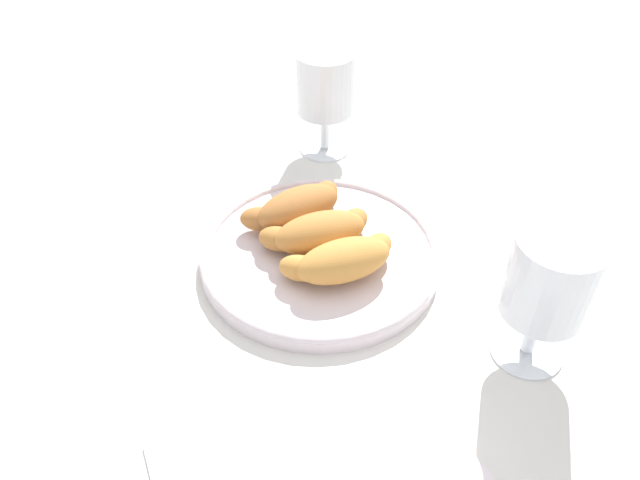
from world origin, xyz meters
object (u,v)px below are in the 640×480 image
(croissant_large, at_px, (343,260))
(juice_glass_right, at_px, (325,86))
(croissant_small, at_px, (319,232))
(folded_napkin, at_px, (226,479))
(juice_glass_left, at_px, (550,281))
(pastry_plate, at_px, (320,253))
(croissant_extra, at_px, (297,207))

(croissant_large, xyz_separation_m, juice_glass_right, (0.14, 0.23, 0.06))
(croissant_small, relative_size, folded_napkin, 1.20)
(juice_glass_right, height_order, folded_napkin, juice_glass_right)
(croissant_large, xyz_separation_m, juice_glass_left, (0.09, -0.17, 0.06))
(croissant_large, distance_m, juice_glass_right, 0.27)
(folded_napkin, bearing_deg, juice_glass_left, -9.31)
(pastry_plate, height_order, juice_glass_left, juice_glass_left)
(croissant_small, distance_m, croissant_extra, 0.05)
(croissant_small, bearing_deg, juice_glass_right, 53.08)
(croissant_small, xyz_separation_m, folded_napkin, (-0.21, -0.17, -0.04))
(croissant_extra, relative_size, folded_napkin, 1.24)
(juice_glass_right, distance_m, folded_napkin, 0.50)
(croissant_small, xyz_separation_m, croissant_extra, (0.00, 0.05, 0.00))
(croissant_small, bearing_deg, croissant_large, -96.30)
(croissant_large, distance_m, croissant_small, 0.05)
(croissant_extra, bearing_deg, folded_napkin, -133.99)
(croissant_small, height_order, croissant_extra, same)
(croissant_small, bearing_deg, folded_napkin, -140.64)
(croissant_large, relative_size, croissant_extra, 0.97)
(croissant_large, distance_m, juice_glass_left, 0.20)
(croissant_large, relative_size, juice_glass_left, 0.95)
(croissant_extra, distance_m, juice_glass_right, 0.19)
(croissant_extra, relative_size, juice_glass_right, 0.98)
(croissant_extra, height_order, juice_glass_right, juice_glass_right)
(pastry_plate, height_order, juice_glass_right, juice_glass_right)
(juice_glass_right, xyz_separation_m, folded_napkin, (-0.34, -0.35, -0.09))
(croissant_large, bearing_deg, juice_glass_left, -61.53)
(juice_glass_left, bearing_deg, folded_napkin, 170.69)
(folded_napkin, bearing_deg, juice_glass_right, 45.56)
(croissant_small, xyz_separation_m, juice_glass_left, (0.09, -0.22, 0.06))
(juice_glass_left, relative_size, juice_glass_right, 1.00)
(pastry_plate, relative_size, folded_napkin, 2.38)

